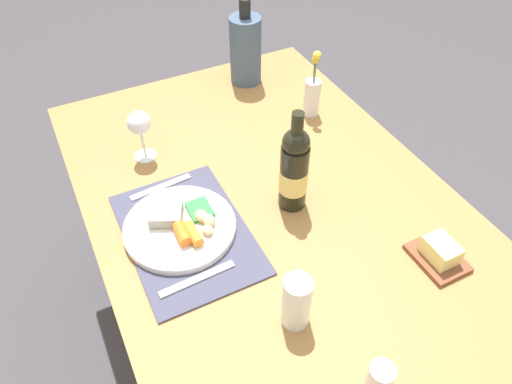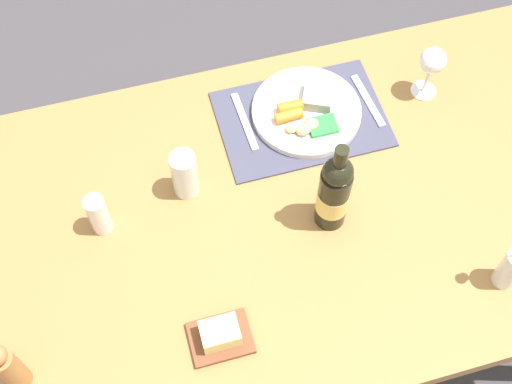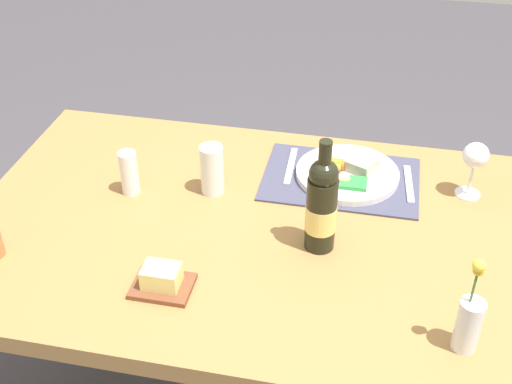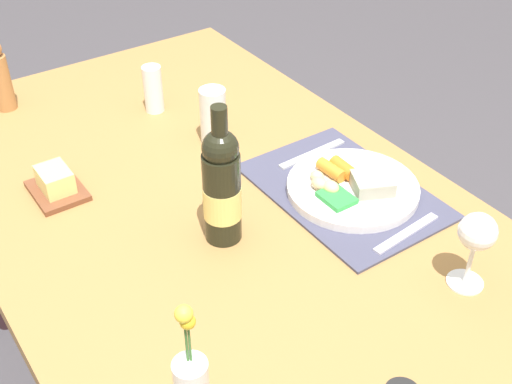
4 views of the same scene
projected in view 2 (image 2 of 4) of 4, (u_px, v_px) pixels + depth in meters
name	position (u px, v px, depth m)	size (l,w,h in m)	color
ground_plane	(282.00, 322.00, 2.30)	(8.00, 8.00, 0.00)	#413F44
dining_table	(291.00, 222.00, 1.69)	(1.59, 0.91, 0.77)	olive
placemat	(302.00, 119.00, 1.76)	(0.41, 0.28, 0.01)	#404057
dinner_plate	(307.00, 111.00, 1.76)	(0.27, 0.27, 0.05)	white
fork	(368.00, 100.00, 1.79)	(0.02, 0.17, 0.01)	silver
knife	(245.00, 121.00, 1.75)	(0.02, 0.18, 0.01)	silver
salt_shaker	(98.00, 215.00, 1.56)	(0.05, 0.05, 0.12)	white
wine_bottle	(334.00, 192.00, 1.53)	(0.07, 0.07, 0.28)	black
water_tumbler	(185.00, 176.00, 1.61)	(0.06, 0.06, 0.13)	silver
flower_vase	(512.00, 266.00, 1.49)	(0.05, 0.05, 0.22)	silver
wine_glass	(432.00, 62.00, 1.72)	(0.07, 0.07, 0.15)	white
butter_dish	(220.00, 335.00, 1.46)	(0.13, 0.10, 0.06)	brown
pepper_mill	(8.00, 367.00, 1.36)	(0.05, 0.05, 0.18)	#B17440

